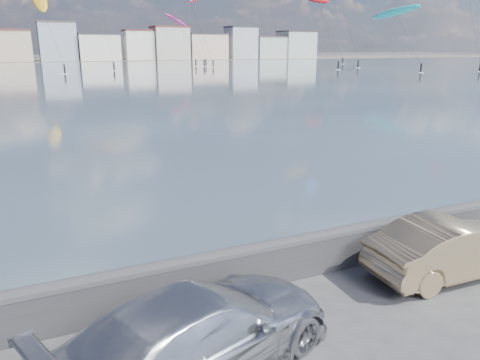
{
  "coord_description": "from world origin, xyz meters",
  "views": [
    {
      "loc": [
        -3.63,
        -5.98,
        5.36
      ],
      "look_at": [
        1.0,
        4.0,
        2.2
      ],
      "focal_mm": 35.0,
      "sensor_mm": 36.0,
      "label": 1
    }
  ],
  "objects": [
    {
      "name": "kitesurfer_16",
      "position": [
        38.02,
        126.05,
        12.13
      ],
      "size": [
        9.12,
        14.85,
        14.45
      ],
      "color": "#E5338C",
      "rests_on": "ground"
    },
    {
      "name": "kitesurfer_3",
      "position": [
        87.26,
        129.68,
        19.45
      ],
      "size": [
        5.37,
        18.91,
        21.62
      ],
      "color": "red",
      "rests_on": "ground"
    },
    {
      "name": "far_buildings",
      "position": [
        1.31,
        186.0,
        6.03
      ],
      "size": [
        240.79,
        13.26,
        14.6
      ],
      "color": "#B7C6BC",
      "rests_on": "ground"
    },
    {
      "name": "car_champagne",
      "position": [
        5.36,
        1.24,
        0.71
      ],
      "size": [
        4.38,
        1.7,
        1.42
      ],
      "primitive_type": "imported",
      "rotation": [
        0.0,
        0.0,
        1.53
      ],
      "color": "tan",
      "rests_on": "ground"
    },
    {
      "name": "bay_water",
      "position": [
        0.0,
        91.5,
        0.01
      ],
      "size": [
        500.0,
        177.0,
        0.0
      ],
      "primitive_type": "cube",
      "color": "#344251",
      "rests_on": "ground"
    },
    {
      "name": "far_shore_strip",
      "position": [
        0.0,
        200.0,
        0.01
      ],
      "size": [
        500.0,
        60.0,
        0.0
      ],
      "primitive_type": "cube",
      "color": "#4C473D",
      "rests_on": "ground"
    },
    {
      "name": "kitesurfer_18",
      "position": [
        43.69,
        129.22,
        17.56
      ],
      "size": [
        4.76,
        13.22,
        18.41
      ],
      "color": "red",
      "rests_on": "ground"
    },
    {
      "name": "seawall",
      "position": [
        0.0,
        2.7,
        0.58
      ],
      "size": [
        400.0,
        0.36,
        1.08
      ],
      "color": "#28282B",
      "rests_on": "ground"
    },
    {
      "name": "kitesurfer_1",
      "position": [
        40.16,
        121.18,
        17.31
      ],
      "size": [
        6.23,
        14.01,
        19.1
      ],
      "color": "blue",
      "rests_on": "ground"
    },
    {
      "name": "kitesurfer_6",
      "position": [
        73.27,
        78.29,
        12.5
      ],
      "size": [
        8.26,
        14.66,
        14.73
      ],
      "color": "#19BFBF",
      "rests_on": "ground"
    },
    {
      "name": "car_silver",
      "position": [
        -1.42,
        0.45,
        0.77
      ],
      "size": [
        5.7,
        3.75,
        1.53
      ],
      "primitive_type": "imported",
      "rotation": [
        0.0,
        0.0,
        1.9
      ],
      "color": "#ADAEB3",
      "rests_on": "ground"
    }
  ]
}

